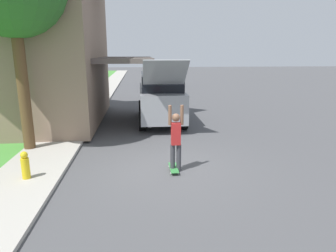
{
  "coord_description": "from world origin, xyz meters",
  "views": [
    {
      "loc": [
        -0.61,
        -8.12,
        3.2
      ],
      "look_at": [
        0.27,
        1.19,
        0.9
      ],
      "focal_mm": 32.0,
      "sensor_mm": 36.0,
      "label": 1
    }
  ],
  "objects_px": {
    "skateboard": "(174,168)",
    "fire_hydrant": "(25,165)",
    "skateboarder": "(176,138)",
    "suv_parked": "(160,96)",
    "car_down_street": "(164,80)"
  },
  "relations": [
    {
      "from": "suv_parked",
      "to": "skateboarder",
      "type": "xyz_separation_m",
      "value": [
        -0.01,
        -6.15,
        -0.27
      ]
    },
    {
      "from": "car_down_street",
      "to": "skateboarder",
      "type": "distance_m",
      "value": 21.36
    },
    {
      "from": "suv_parked",
      "to": "car_down_street",
      "type": "height_order",
      "value": "suv_parked"
    },
    {
      "from": "car_down_street",
      "to": "skateboard",
      "type": "height_order",
      "value": "car_down_street"
    },
    {
      "from": "skateboard",
      "to": "fire_hydrant",
      "type": "relative_size",
      "value": 1.11
    },
    {
      "from": "fire_hydrant",
      "to": "skateboarder",
      "type": "bearing_deg",
      "value": 5.11
    },
    {
      "from": "skateboard",
      "to": "skateboarder",
      "type": "bearing_deg",
      "value": -35.26
    },
    {
      "from": "suv_parked",
      "to": "skateboarder",
      "type": "relative_size",
      "value": 3.13
    },
    {
      "from": "skateboarder",
      "to": "skateboard",
      "type": "distance_m",
      "value": 0.87
    },
    {
      "from": "skateboarder",
      "to": "skateboard",
      "type": "height_order",
      "value": "skateboarder"
    },
    {
      "from": "car_down_street",
      "to": "skateboarder",
      "type": "bearing_deg",
      "value": -93.71
    },
    {
      "from": "car_down_street",
      "to": "fire_hydrant",
      "type": "height_order",
      "value": "car_down_street"
    },
    {
      "from": "skateboarder",
      "to": "suv_parked",
      "type": "bearing_deg",
      "value": 89.87
    },
    {
      "from": "skateboard",
      "to": "suv_parked",
      "type": "bearing_deg",
      "value": 89.37
    },
    {
      "from": "skateboard",
      "to": "fire_hydrant",
      "type": "bearing_deg",
      "value": -174.26
    }
  ]
}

